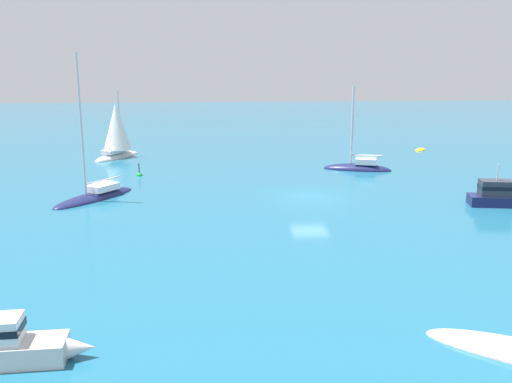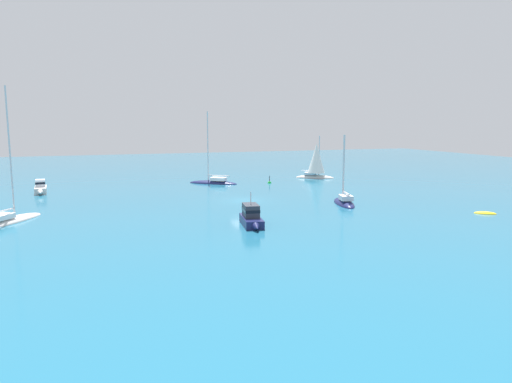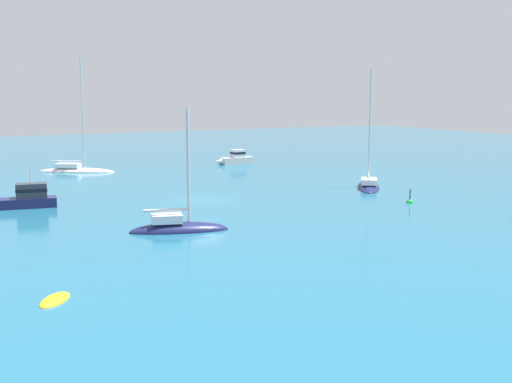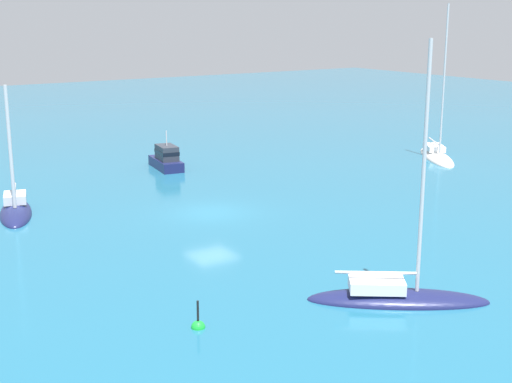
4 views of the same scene
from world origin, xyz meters
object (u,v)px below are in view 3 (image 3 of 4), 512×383
launch (27,198)px  sloop (178,228)px  channel_buoy (410,203)px  cabin_cruiser (235,159)px  ketch (368,186)px  tender (55,301)px  ketch_1 (77,170)px

launch → sloop: 13.76m
launch → sloop: sloop is taller
channel_buoy → cabin_cruiser: bearing=179.4°
cabin_cruiser → ketch: (21.40, 1.73, -0.44)m
cabin_cruiser → tender: bearing=51.9°
launch → channel_buoy: launch is taller
cabin_cruiser → channel_buoy: size_ratio=3.77×
sloop → channel_buoy: bearing=19.9°
tender → channel_buoy: 29.13m
tender → ketch: bearing=159.1°
tender → channel_buoy: (-10.64, 27.12, 0.02)m
ketch_1 → ketch: bearing=-16.5°
tender → ketch_1: bearing=-156.8°
launch → channel_buoy: 27.02m
sloop → cabin_cruiser: bearing=74.6°
sloop → launch: bearing=133.9°
launch → ketch: ketch is taller
sloop → ketch: bearing=39.2°
ketch_1 → channel_buoy: (29.90, 16.88, -0.13)m
launch → channel_buoy: size_ratio=3.91×
ketch_1 → sloop: bearing=-59.1°
ketch → sloop: 22.02m
tender → channel_buoy: channel_buoy is taller
cabin_cruiser → channel_buoy: (28.79, -0.31, -0.57)m
sloop → ketch_1: bearing=103.9°
ketch_1 → channel_buoy: ketch_1 is taller
channel_buoy → sloop: bearing=-86.6°
ketch → channel_buoy: size_ratio=8.18×
ketch → sloop: (8.49, -20.31, 0.01)m
launch → tender: size_ratio=2.37×
tender → sloop: bearing=174.6°
launch → channel_buoy: (11.11, 24.62, -0.67)m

